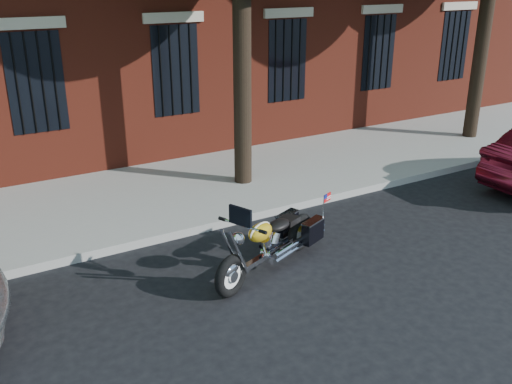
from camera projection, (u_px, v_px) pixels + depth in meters
ground at (303, 246)px, 9.49m from camera, size 120.00×120.00×0.00m
curb at (260, 213)px, 10.57m from camera, size 40.00×0.16×0.15m
sidewalk at (214, 183)px, 12.08m from camera, size 40.00×3.60×0.15m
motorcycle at (274, 243)px, 8.62m from camera, size 2.47×1.29×1.27m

